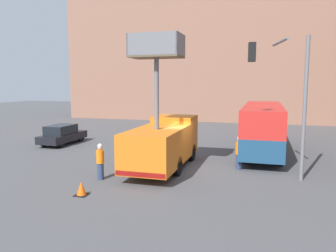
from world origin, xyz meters
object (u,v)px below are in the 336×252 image
object	(u,v)px
city_bus	(263,125)
parked_car_curbside	(62,135)
utility_truck	(163,140)
road_worker_near_truck	(100,162)
road_worker_directing	(239,153)
traffic_cone_near_truck	(81,189)
traffic_light_pole	(288,86)

from	to	relation	value
city_bus	parked_car_curbside	xyz separation A→B (m)	(-14.93, -1.06, -1.15)
utility_truck	city_bus	distance (m)	7.86
road_worker_near_truck	road_worker_directing	size ratio (longest dim) A/B	0.97
traffic_cone_near_truck	parked_car_curbside	xyz separation A→B (m)	(-7.74, 10.04, 0.48)
utility_truck	traffic_light_pole	world-z (taller)	utility_truck
road_worker_directing	parked_car_curbside	distance (m)	14.29
road_worker_near_truck	parked_car_curbside	distance (m)	10.71
traffic_cone_near_truck	road_worker_directing	bearing A→B (deg)	45.89
parked_car_curbside	city_bus	bearing A→B (deg)	4.05
city_bus	parked_car_curbside	bearing A→B (deg)	98.81
utility_truck	road_worker_directing	world-z (taller)	utility_truck
road_worker_near_truck	parked_car_curbside	size ratio (longest dim) A/B	0.41
city_bus	road_worker_near_truck	world-z (taller)	city_bus
utility_truck	parked_car_curbside	distance (m)	10.91
utility_truck	traffic_cone_near_truck	size ratio (longest dim) A/B	11.77
traffic_light_pole	road_worker_directing	xyz separation A→B (m)	(-2.25, 1.48, -3.62)
road_worker_near_truck	road_worker_directing	distance (m)	7.46
city_bus	traffic_cone_near_truck	bearing A→B (deg)	151.82
road_worker_near_truck	utility_truck	bearing A→B (deg)	-16.12
utility_truck	road_worker_near_truck	distance (m)	3.78
traffic_cone_near_truck	parked_car_curbside	distance (m)	12.69
utility_truck	road_worker_directing	distance (m)	4.20
traffic_light_pole	road_worker_directing	bearing A→B (deg)	146.72
traffic_cone_near_truck	traffic_light_pole	bearing A→B (deg)	29.81
city_bus	road_worker_near_truck	bearing A→B (deg)	144.18
traffic_light_pole	utility_truck	bearing A→B (deg)	175.75
utility_truck	traffic_light_pole	bearing A→B (deg)	-4.25
traffic_light_pole	traffic_cone_near_truck	size ratio (longest dim) A/B	11.42
city_bus	traffic_light_pole	xyz separation A→B (m)	(1.08, -6.36, 2.62)
parked_car_curbside	traffic_light_pole	bearing A→B (deg)	-18.33
city_bus	parked_car_curbside	distance (m)	15.02
utility_truck	road_worker_near_truck	size ratio (longest dim) A/B	3.97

